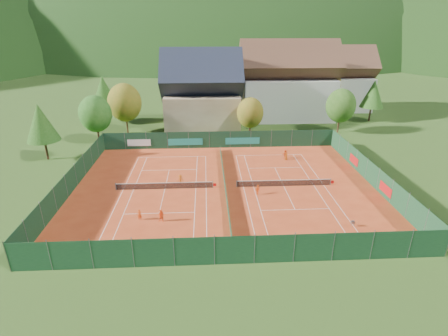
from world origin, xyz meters
TOP-DOWN VIEW (x-y plane):
  - ground at (0.00, 0.00)m, footprint 600.00×600.00m
  - clay_pad at (0.00, 0.00)m, footprint 40.00×32.00m
  - court_markings_left at (-8.00, 0.00)m, footprint 11.03×23.83m
  - court_markings_right at (8.00, 0.00)m, footprint 11.03×23.83m
  - tennis_net_left at (-7.85, 0.00)m, footprint 13.30×0.10m
  - tennis_net_right at (8.15, 0.00)m, footprint 13.30×0.10m
  - court_divider at (0.00, 0.00)m, footprint 0.03×28.80m
  - fence_north at (-0.46, 15.99)m, footprint 40.00×0.10m
  - fence_south at (0.00, -16.00)m, footprint 40.00×0.04m
  - fence_west at (-20.00, 0.00)m, footprint 0.04×32.00m
  - fence_east at (20.00, 0.05)m, footprint 0.09×32.00m
  - chalet at (-3.00, 30.00)m, footprint 16.20×12.00m
  - hotel_block_a at (16.00, 36.00)m, footprint 21.60×11.00m
  - hotel_block_b at (30.00, 44.00)m, footprint 17.28×10.00m
  - tree_west_front at (-22.00, 20.00)m, footprint 5.72×5.72m
  - tree_west_mid at (-18.00, 26.00)m, footprint 6.44×6.44m
  - tree_west_back at (-24.00, 34.00)m, footprint 5.60×5.60m
  - tree_center at (6.00, 22.00)m, footprint 5.01×5.01m
  - tree_east_front at (24.00, 24.00)m, footprint 5.72×5.72m
  - tree_east_mid at (34.00, 32.00)m, footprint 5.04×5.04m
  - tree_west_side at (-28.00, 12.00)m, footprint 5.04×5.04m
  - tree_east_back at (26.00, 40.00)m, footprint 7.15×7.15m
  - mountain_backdrop at (28.54, 233.48)m, footprint 820.00×530.00m
  - ball_hopper at (13.29, -10.41)m, footprint 0.34×0.34m
  - loose_ball_0 at (-6.40, -6.30)m, footprint 0.07×0.07m
  - loose_ball_1 at (4.20, -9.14)m, footprint 0.07×0.07m
  - loose_ball_2 at (2.95, 1.03)m, footprint 0.07×0.07m
  - player_left_near at (-9.96, -7.78)m, footprint 0.49×0.33m
  - player_left_mid at (-7.49, -8.29)m, footprint 0.82×0.68m
  - player_left_far at (-5.99, 1.33)m, footprint 0.94×0.58m
  - player_right_near at (4.08, -2.26)m, footprint 0.76×0.83m
  - player_right_far_a at (10.39, 9.53)m, footprint 0.71×0.65m
  - player_right_far_b at (10.39, 10.31)m, footprint 1.33×1.16m

SIDE VIEW (x-z plane):
  - mountain_backdrop at x=28.54m, z-range -160.64..81.36m
  - ground at x=0.00m, z-range -0.02..-0.02m
  - clay_pad at x=0.00m, z-range 0.00..0.01m
  - court_markings_left at x=-8.00m, z-range 0.01..0.01m
  - court_markings_right at x=8.00m, z-range 0.01..0.01m
  - loose_ball_0 at x=-6.40m, z-range 0.00..0.07m
  - loose_ball_1 at x=4.20m, z-range 0.00..0.07m
  - loose_ball_2 at x=2.95m, z-range 0.00..0.07m
  - court_divider at x=0.00m, z-range 0.00..1.00m
  - tennis_net_left at x=-7.85m, z-range 0.00..1.02m
  - tennis_net_right at x=8.15m, z-range 0.00..1.02m
  - ball_hopper at x=13.29m, z-range 0.16..0.96m
  - player_right_far_a at x=10.39m, z-range 0.00..1.21m
  - player_left_near at x=-9.96m, z-range 0.00..1.33m
  - player_right_near at x=4.08m, z-range 0.00..1.37m
  - player_left_far at x=-5.99m, z-range 0.00..1.41m
  - player_right_far_b at x=10.39m, z-range 0.00..1.45m
  - player_left_mid at x=-7.49m, z-range 0.00..1.52m
  - fence_north at x=-0.46m, z-range -0.03..2.97m
  - fence_east at x=20.00m, z-range -0.02..2.98m
  - fence_south at x=0.00m, z-range 0.00..3.00m
  - fence_west at x=-20.00m, z-range 0.00..3.00m
  - tree_center at x=6.00m, z-range 0.92..8.52m
  - tree_west_front at x=-22.00m, z-range 1.05..9.74m
  - tree_east_front at x=24.00m, z-range 1.05..9.74m
  - tree_east_mid at x=34.00m, z-range 1.56..10.56m
  - tree_west_side at x=-28.00m, z-range 1.56..10.56m
  - tree_west_mid at x=-18.00m, z-range 1.18..10.96m
  - hotel_block_b at x=30.00m, z-range -1.13..14.37m
  - chalet at x=-3.00m, z-range -1.38..14.62m
  - tree_west_back at x=-24.00m, z-range 1.74..11.74m
  - tree_east_back at x=26.00m, z-range 1.31..12.18m
  - hotel_block_a at x=16.00m, z-range -1.24..16.01m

